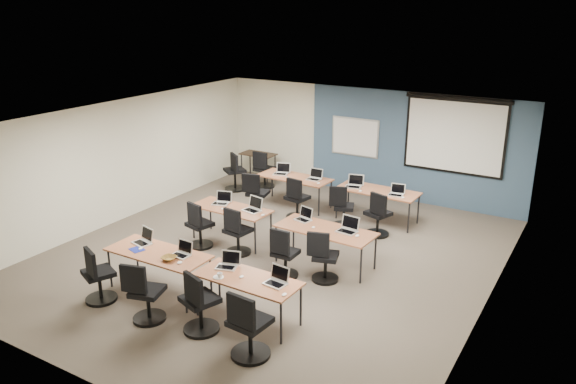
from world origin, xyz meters
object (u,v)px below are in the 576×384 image
Objects in this scene: training_table_mid_left at (231,210)px; task_chair_6 at (284,257)px; task_chair_0 at (98,279)px; laptop_6 at (304,217)px; task_chair_8 at (256,197)px; task_chair_4 at (199,229)px; whiteboard at (355,137)px; laptop_0 at (144,239)px; laptop_5 at (253,207)px; training_table_back_right at (378,192)px; utility_table at (258,157)px; laptop_2 at (228,263)px; spare_chair_a at (264,173)px; projector_screen at (455,131)px; laptop_8 at (282,171)px; laptop_7 at (348,228)px; laptop_4 at (222,201)px; laptop_10 at (354,184)px; laptop_11 at (397,192)px; training_table_mid_right at (325,231)px; task_chair_11 at (378,218)px; training_table_front_right at (247,281)px; training_table_back_left at (294,179)px; laptop_1 at (182,252)px; task_chair_2 at (199,307)px; training_table_front_left at (158,255)px; laptop_9 at (315,177)px; laptop_3 at (277,280)px; task_chair_7 at (323,260)px; spare_chair_b at (235,175)px; task_chair_10 at (342,210)px; task_chair_5 at (237,235)px.

task_chair_6 is at bearing -23.64° from training_table_mid_left.
task_chair_0 reaches higher than task_chair_6.
task_chair_8 is (-2.04, 1.39, -0.37)m from laptop_6.
task_chair_8 is (-0.07, 2.17, 0.01)m from task_chair_4.
whiteboard reaches higher than training_table_mid_left.
laptop_5 is (0.73, 2.30, 0.00)m from laptop_0.
training_table_back_right is 1.91× the size of task_chair_6.
utility_table is at bearing 127.21° from task_chair_6.
spare_chair_a is at bearing 100.54° from laptop_2.
projector_screen is 4.17m from laptop_8.
training_table_back_right is 5.92× the size of laptop_6.
training_table_mid_left is at bearing -128.37° from training_table_back_right.
laptop_5 reaches higher than laptop_6.
spare_chair_a reaches higher than laptop_8.
laptop_4 is at bearing -173.80° from laptop_7.
training_table_mid_left is 5.27× the size of laptop_2.
laptop_10 reaches higher than laptop_11.
training_table_mid_right is 5.56× the size of laptop_0.
laptop_0 is 4.85m from task_chair_11.
training_table_front_right is 2.59m from laptop_6.
task_chair_0 is at bearing -107.76° from laptop_8.
laptop_11 reaches higher than training_table_back_left.
task_chair_11 is at bearing 59.48° from laptop_2.
task_chair_8 is at bearing 108.04° from laptop_1.
task_chair_2 is (0.80, -7.27, -1.03)m from whiteboard.
laptop_0 is 5.09m from laptop_10.
spare_chair_a is at bearing 169.57° from training_table_back_right.
laptop_9 reaches higher than training_table_front_left.
task_chair_2 is 3.12× the size of laptop_3.
laptop_11 is (0.44, 2.51, 0.10)m from training_table_mid_right.
task_chair_7 is at bearing -100.13° from projector_screen.
task_chair_4 is at bearing 148.32° from task_chair_2.
training_table_mid_left is 2.22m from laptop_0.
laptop_4 reaches higher than training_table_back_right.
laptop_9 reaches higher than training_table_mid_right.
training_table_mid_left is at bearing -155.17° from laptop_5.
laptop_11 is at bearing 98.73° from task_chair_11.
training_table_mid_right is at bearing 55.66° from laptop_0.
laptop_3 is (1.87, -0.04, 0.00)m from laptop_1.
training_table_front_left is 5.26× the size of laptop_8.
laptop_9 is (0.86, 2.47, -0.00)m from laptop_4.
projector_screen is 2.33× the size of spare_chair_b.
training_table_mid_left is 3.19m from task_chair_0.
task_chair_10 is (1.98, -0.70, -0.40)m from laptop_8.
whiteboard reaches higher than laptop_10.
task_chair_5 is at bearing -43.72° from training_table_mid_left.
laptop_8 is at bearing -40.27° from utility_table.
training_table_mid_left is 4.85× the size of laptop_8.
spare_chair_a is (-0.98, 6.47, 0.00)m from task_chair_0.
task_chair_11 reaches higher than laptop_6.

